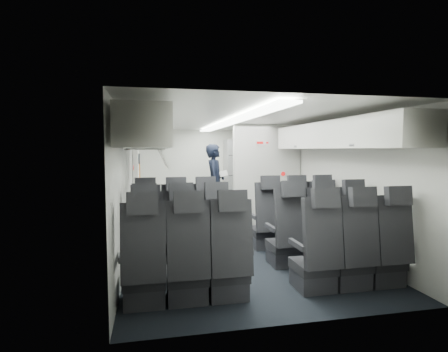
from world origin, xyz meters
name	(u,v)px	position (x,y,z in m)	size (l,w,h in m)	color
cabin_shell	(229,179)	(0.00, 0.00, 1.12)	(3.41, 6.01, 2.16)	black
seat_row_front	(236,226)	(0.00, -0.53, 0.40)	(3.33, 0.56, 1.24)	black
seat_row_mid	(251,240)	(0.00, -1.43, 0.40)	(3.33, 0.56, 1.24)	black
seat_row_rear	(274,260)	(0.00, -2.33, 0.40)	(3.33, 0.56, 1.24)	black
overhead_bin_left_rear	(144,130)	(-1.40, -2.00, 1.86)	(0.53, 1.80, 0.40)	white
overhead_bin_left_front_open	(144,144)	(-1.44, -0.25, 1.74)	(0.64, 1.70, 0.72)	#9E9E93
overhead_bin_right_rear	(371,132)	(1.40, -2.00, 1.86)	(0.53, 1.80, 0.40)	white
overhead_bin_right_front	(309,137)	(1.40, -0.25, 1.86)	(0.53, 1.70, 0.40)	white
bulkhead_partition	(267,177)	(0.98, 0.80, 1.08)	(1.40, 0.15, 2.13)	silver
galley_unit	(242,177)	(0.95, 2.72, 0.95)	(0.85, 0.52, 1.90)	#939399
boarding_door	(137,182)	(-1.64, 1.55, 0.95)	(0.12, 1.27, 1.86)	silver
flight_attendant	(215,183)	(0.09, 1.85, 0.88)	(0.64, 0.42, 1.77)	black
carry_on_bag	(147,139)	(-1.39, -0.06, 1.82)	(0.43, 0.30, 0.26)	black
papers	(223,174)	(0.28, 1.80, 1.10)	(0.18, 0.02, 0.13)	white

